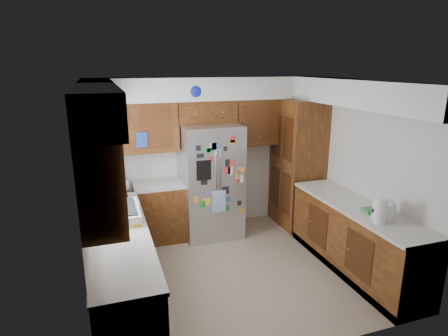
{
  "coord_description": "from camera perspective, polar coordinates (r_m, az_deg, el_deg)",
  "views": [
    {
      "loc": [
        -1.61,
        -4.22,
        2.68
      ],
      "look_at": [
        -0.07,
        0.35,
        1.35
      ],
      "focal_mm": 30.0,
      "sensor_mm": 36.0,
      "label": 1
    }
  ],
  "objects": [
    {
      "name": "fridge_top_items",
      "position": [
        5.8,
        -3.29,
        11.51
      ],
      "size": [
        0.62,
        0.32,
        0.3
      ],
      "color": "#1425A4",
      "rests_on": "bridge_cabinet"
    },
    {
      "name": "fridge",
      "position": [
        5.93,
        -1.99,
        -2.02
      ],
      "size": [
        0.9,
        0.79,
        1.8
      ],
      "color": "#A9A9AE",
      "rests_on": "ground"
    },
    {
      "name": "paper_towel",
      "position": [
        4.66,
        22.71,
        -6.04
      ],
      "size": [
        0.13,
        0.13,
        0.3
      ],
      "primitive_type": "cylinder",
      "color": "white",
      "rests_on": "right_counter_run"
    },
    {
      "name": "left_counter_run",
      "position": [
        4.82,
        -13.81,
        -12.91
      ],
      "size": [
        1.36,
        3.2,
        0.92
      ],
      "color": "#3C1C0B",
      "rests_on": "ground"
    },
    {
      "name": "bridge_cabinet",
      "position": [
        5.92,
        -2.72,
        8.59
      ],
      "size": [
        0.96,
        0.34,
        0.35
      ],
      "primitive_type": "cube",
      "color": "#3C1C0B",
      "rests_on": "fridge"
    },
    {
      "name": "pantry",
      "position": [
        6.41,
        11.09,
        0.66
      ],
      "size": [
        0.6,
        0.9,
        2.15
      ],
      "primitive_type": "cube",
      "color": "#3C1C0B",
      "rests_on": "ground"
    },
    {
      "name": "right_counter_run",
      "position": [
        5.37,
        19.37,
        -10.38
      ],
      "size": [
        0.63,
        2.25,
        0.92
      ],
      "color": "#3C1C0B",
      "rests_on": "ground"
    },
    {
      "name": "floor",
      "position": [
        5.25,
        2.01,
        -15.23
      ],
      "size": [
        3.6,
        3.6,
        0.0
      ],
      "primitive_type": "plane",
      "color": "tan",
      "rests_on": "ground"
    },
    {
      "name": "room_shell",
      "position": [
        4.9,
        -0.45,
        5.37
      ],
      "size": [
        3.64,
        3.24,
        2.52
      ],
      "color": "silver",
      "rests_on": "ground"
    },
    {
      "name": "rice_cooker",
      "position": [
        4.82,
        23.19,
        -5.67
      ],
      "size": [
        0.28,
        0.27,
        0.24
      ],
      "color": "white",
      "rests_on": "right_counter_run"
    },
    {
      "name": "sink_assembly",
      "position": [
        4.64,
        -16.03,
        -6.58
      ],
      "size": [
        0.52,
        0.7,
        0.37
      ],
      "color": "silver",
      "rests_on": "left_counter_run"
    },
    {
      "name": "left_counter_clutter",
      "position": [
        5.34,
        -16.01,
        -2.94
      ],
      "size": [
        0.42,
        0.86,
        0.38
      ],
      "color": "black",
      "rests_on": "left_counter_run"
    }
  ]
}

